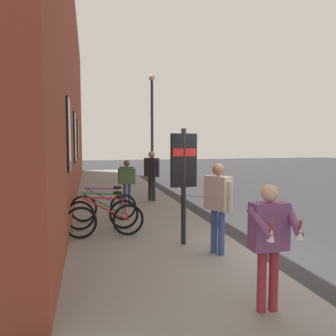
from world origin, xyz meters
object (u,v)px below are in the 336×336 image
bicycle_beside_lamp (102,214)px  bicycle_end_of_row (104,207)px  bicycle_mid_rack (105,220)px  tourist_with_hotdogs (270,234)px  street_lamp (152,122)px  pedestrian_crossing_street (127,178)px  pedestrian_near_bus (152,170)px  pedestrian_by_facade (218,199)px  transit_info_sign (184,168)px

bicycle_beside_lamp → bicycle_end_of_row: size_ratio=1.00×
bicycle_mid_rack → tourist_with_hotdogs: tourist_with_hotdogs is taller
bicycle_end_of_row → street_lamp: 6.49m
pedestrian_crossing_street → bicycle_mid_rack: bearing=165.5°
pedestrian_near_bus → street_lamp: bearing=-11.3°
pedestrian_near_bus → bicycle_mid_rack: bearing=156.4°
pedestrian_crossing_street → pedestrian_by_facade: pedestrian_by_facade is taller
bicycle_mid_rack → bicycle_beside_lamp: 0.67m
pedestrian_near_bus → tourist_with_hotdogs: size_ratio=1.12×
bicycle_end_of_row → pedestrian_near_bus: (2.74, -1.84, 0.71)m
bicycle_mid_rack → tourist_with_hotdogs: size_ratio=1.10×
pedestrian_crossing_street → street_lamp: street_lamp is taller
bicycle_end_of_row → pedestrian_near_bus: pedestrian_near_bus is taller
transit_info_sign → tourist_with_hotdogs: (-2.90, -0.25, -0.60)m
bicycle_mid_rack → bicycle_beside_lamp: size_ratio=1.00×
transit_info_sign → pedestrian_by_facade: (-0.73, -0.46, -0.54)m
bicycle_mid_rack → bicycle_beside_lamp: (0.67, 0.03, 0.00)m
bicycle_end_of_row → tourist_with_hotdogs: size_ratio=1.10×
tourist_with_hotdogs → pedestrian_by_facade: bearing=-5.5°
pedestrian_by_facade → tourist_with_hotdogs: (-2.17, 0.21, -0.06)m
bicycle_end_of_row → pedestrian_by_facade: pedestrian_by_facade is taller
tourist_with_hotdogs → street_lamp: (10.80, -0.61, 2.02)m
pedestrian_by_facade → street_lamp: street_lamp is taller
bicycle_end_of_row → pedestrian_by_facade: size_ratio=1.02×
bicycle_end_of_row → tourist_with_hotdogs: (-5.36, -1.77, 0.60)m
bicycle_end_of_row → street_lamp: (5.44, -2.38, 2.63)m
bicycle_beside_lamp → street_lamp: street_lamp is taller
bicycle_beside_lamp → tourist_with_hotdogs: (-4.47, -1.84, 0.60)m
tourist_with_hotdogs → bicycle_mid_rack: bearing=25.5°
street_lamp → transit_info_sign: bearing=173.8°
bicycle_end_of_row → tourist_with_hotdogs: bearing=-161.8°
pedestrian_crossing_street → bicycle_beside_lamp: bearing=161.5°
bicycle_mid_rack → pedestrian_near_bus: 4.74m
pedestrian_crossing_street → transit_info_sign: bearing=-171.0°
transit_info_sign → pedestrian_by_facade: size_ratio=1.39×
pedestrian_near_bus → street_lamp: street_lamp is taller
pedestrian_near_bus → street_lamp: size_ratio=0.36×
bicycle_beside_lamp → transit_info_sign: bearing=-134.6°
transit_info_sign → street_lamp: size_ratio=0.47×
transit_info_sign → pedestrian_by_facade: transit_info_sign is taller
pedestrian_by_facade → pedestrian_near_bus: bearing=1.3°
tourist_with_hotdogs → bicycle_end_of_row: bearing=18.2°
bicycle_mid_rack → tourist_with_hotdogs: (-3.80, -1.81, 0.60)m
bicycle_mid_rack → pedestrian_crossing_street: pedestrian_crossing_street is taller
pedestrian_near_bus → pedestrian_crossing_street: pedestrian_near_bus is taller
pedestrian_near_bus → pedestrian_by_facade: size_ratio=1.04×
pedestrian_crossing_street → pedestrian_by_facade: bearing=-167.2°
bicycle_beside_lamp → pedestrian_by_facade: pedestrian_by_facade is taller
pedestrian_near_bus → pedestrian_by_facade: pedestrian_near_bus is taller
pedestrian_near_bus → street_lamp: (2.70, -0.54, 1.92)m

